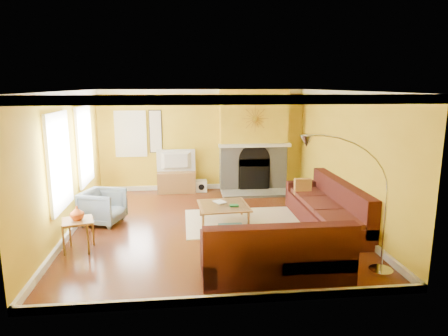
{
  "coord_description": "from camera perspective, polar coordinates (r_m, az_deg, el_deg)",
  "views": [
    {
      "loc": [
        -0.57,
        -7.7,
        2.81
      ],
      "look_at": [
        0.3,
        0.4,
        1.11
      ],
      "focal_mm": 32.0,
      "sensor_mm": 36.0,
      "label": 1
    }
  ],
  "objects": [
    {
      "name": "armchair",
      "position": [
        8.61,
        -16.92,
        -5.34
      ],
      "size": [
        0.97,
        0.96,
        0.71
      ],
      "primitive_type": "imported",
      "rotation": [
        0.0,
        0.0,
        1.26
      ],
      "color": "slate",
      "rests_on": "floor"
    },
    {
      "name": "sunburst",
      "position": [
        10.49,
        4.48,
        7.04
      ],
      "size": [
        0.7,
        0.04,
        0.7
      ],
      "primitive_type": null,
      "color": "olive",
      "rests_on": "fireplace"
    },
    {
      "name": "floor",
      "position": [
        8.22,
        -1.79,
        -8.29
      ],
      "size": [
        5.5,
        6.0,
        0.02
      ],
      "primitive_type": "cube",
      "color": "#602B14",
      "rests_on": "ground"
    },
    {
      "name": "wall_right",
      "position": [
        8.52,
        17.0,
        1.39
      ],
      "size": [
        0.02,
        6.0,
        2.7
      ],
      "primitive_type": "cube",
      "color": "gold",
      "rests_on": "ground"
    },
    {
      "name": "mantel",
      "position": [
        10.56,
        4.43,
        3.24
      ],
      "size": [
        1.92,
        0.22,
        0.08
      ],
      "primitive_type": "cube",
      "color": "white",
      "rests_on": "fireplace"
    },
    {
      "name": "wall_left",
      "position": [
        8.14,
        -21.62,
        0.6
      ],
      "size": [
        0.02,
        6.0,
        2.7
      ],
      "primitive_type": "cube",
      "color": "gold",
      "rests_on": "ground"
    },
    {
      "name": "book",
      "position": [
        8.33,
        -1.17,
        -4.99
      ],
      "size": [
        0.3,
        0.33,
        0.03
      ],
      "primitive_type": "imported",
      "rotation": [
        0.0,
        0.0,
        0.48
      ],
      "color": "white",
      "rests_on": "coffee_table"
    },
    {
      "name": "fireplace",
      "position": [
        10.78,
        4.21,
        3.96
      ],
      "size": [
        1.8,
        0.4,
        2.7
      ],
      "primitive_type": null,
      "color": "gray",
      "rests_on": "floor"
    },
    {
      "name": "hearth",
      "position": [
        10.51,
        4.63,
        -3.6
      ],
      "size": [
        1.8,
        0.7,
        0.06
      ],
      "primitive_type": "cube",
      "color": "gray",
      "rests_on": "floor"
    },
    {
      "name": "side_table",
      "position": [
        7.4,
        -20.04,
        -9.0
      ],
      "size": [
        0.62,
        0.62,
        0.55
      ],
      "primitive_type": null,
      "rotation": [
        0.0,
        0.0,
        0.29
      ],
      "color": "olive",
      "rests_on": "floor"
    },
    {
      "name": "coffee_table",
      "position": [
        8.31,
        -0.07,
        -6.55
      ],
      "size": [
        1.07,
        1.07,
        0.4
      ],
      "primitive_type": null,
      "rotation": [
        0.0,
        0.0,
        0.07
      ],
      "color": "white",
      "rests_on": "floor"
    },
    {
      "name": "window_left_near",
      "position": [
        9.35,
        -19.38,
        3.05
      ],
      "size": [
        0.06,
        1.22,
        1.72
      ],
      "primitive_type": "cube",
      "color": "white",
      "rests_on": "wall_left"
    },
    {
      "name": "rug",
      "position": [
        8.44,
        2.76,
        -7.64
      ],
      "size": [
        2.4,
        1.8,
        0.02
      ],
      "primitive_type": "cube",
      "color": "beige",
      "rests_on": "floor"
    },
    {
      "name": "ceiling",
      "position": [
        7.73,
        -1.92,
        11.02
      ],
      "size": [
        5.5,
        6.0,
        0.02
      ],
      "primitive_type": "cube",
      "color": "white",
      "rests_on": "ground"
    },
    {
      "name": "subwoofer",
      "position": [
        10.77,
        -3.28,
        -2.54
      ],
      "size": [
        0.3,
        0.3,
        0.3
      ],
      "primitive_type": "cube",
      "color": "white",
      "rests_on": "floor"
    },
    {
      "name": "window_back",
      "position": [
        10.82,
        -13.19,
        4.78
      ],
      "size": [
        0.82,
        0.06,
        1.22
      ],
      "primitive_type": "cube",
      "color": "white",
      "rests_on": "wall_back"
    },
    {
      "name": "crown_molding",
      "position": [
        7.73,
        -1.92,
        10.5
      ],
      "size": [
        5.5,
        6.0,
        0.12
      ],
      "primitive_type": null,
      "color": "white",
      "rests_on": "ceiling"
    },
    {
      "name": "window_left_far",
      "position": [
        7.54,
        -22.59,
        0.85
      ],
      "size": [
        0.06,
        1.22,
        1.72
      ],
      "primitive_type": "cube",
      "color": "white",
      "rests_on": "wall_left"
    },
    {
      "name": "baseboard",
      "position": [
        8.2,
        -1.8,
        -7.83
      ],
      "size": [
        5.5,
        6.0,
        0.12
      ],
      "primitive_type": null,
      "color": "white",
      "rests_on": "floor"
    },
    {
      "name": "wall_front",
      "position": [
        4.95,
        0.78,
        -5.4
      ],
      "size": [
        5.5,
        0.02,
        2.7
      ],
      "primitive_type": "cube",
      "color": "gold",
      "rests_on": "ground"
    },
    {
      "name": "wall_back",
      "position": [
        10.83,
        -3.06,
        4.01
      ],
      "size": [
        5.5,
        0.02,
        2.7
      ],
      "primitive_type": "cube",
      "color": "gold",
      "rests_on": "ground"
    },
    {
      "name": "sectional_sofa",
      "position": [
        7.55,
        7.93,
        -6.55
      ],
      "size": [
        3.07,
        3.89,
        0.9
      ],
      "primitive_type": null,
      "color": "#471916",
      "rests_on": "floor"
    },
    {
      "name": "vase",
      "position": [
        7.28,
        -20.26,
        -6.05
      ],
      "size": [
        0.28,
        0.28,
        0.25
      ],
      "primitive_type": "imported",
      "rotation": [
        0.0,
        0.0,
        -0.19
      ],
      "color": "#D8591E",
      "rests_on": "side_table"
    },
    {
      "name": "media_console",
      "position": [
        10.72,
        -6.8,
        -1.99
      ],
      "size": [
        1.0,
        0.45,
        0.55
      ],
      "primitive_type": "cube",
      "color": "olive",
      "rests_on": "floor"
    },
    {
      "name": "arc_lamp",
      "position": [
        6.12,
        17.4,
        -5.4
      ],
      "size": [
        1.35,
        0.36,
        2.12
      ],
      "primitive_type": null,
      "color": "silver",
      "rests_on": "floor"
    },
    {
      "name": "tv",
      "position": [
        10.6,
        -6.87,
        1.0
      ],
      "size": [
        1.02,
        0.15,
        0.59
      ],
      "primitive_type": "imported",
      "rotation": [
        0.0,
        0.0,
        3.16
      ],
      "color": "black",
      "rests_on": "media_console"
    },
    {
      "name": "wall_art",
      "position": [
        10.76,
        -9.75,
        5.15
      ],
      "size": [
        0.34,
        0.04,
        1.14
      ],
      "primitive_type": "cube",
      "color": "white",
      "rests_on": "wall_back"
    }
  ]
}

